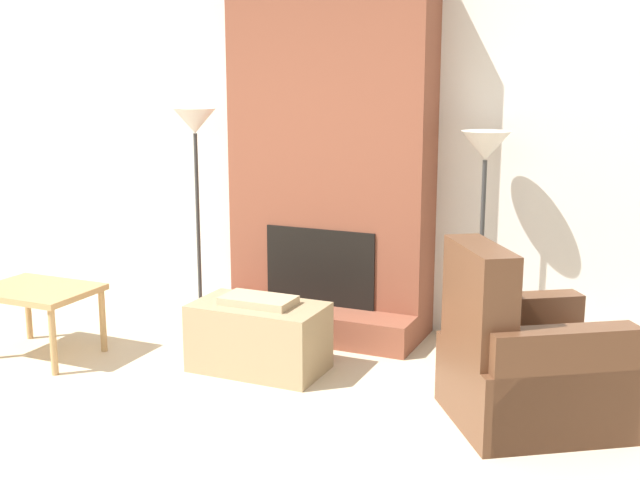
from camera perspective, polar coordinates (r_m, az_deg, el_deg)
wall_back at (r=6.06m, az=1.60°, el=6.31°), size 7.03×0.06×2.60m
fireplace at (r=5.84m, az=0.68°, el=5.32°), size 1.49×0.69×2.60m
ottoman at (r=5.19m, az=-4.37°, el=-6.81°), size 0.84×0.48×0.49m
armchair at (r=4.54m, az=14.19°, el=-8.92°), size 1.16×1.13×1.00m
side_table at (r=5.69m, az=-19.44°, el=-3.79°), size 0.74×0.56×0.48m
floor_lamp_left at (r=6.24m, az=-8.86°, el=7.23°), size 0.33×0.33×1.62m
floor_lamp_right at (r=5.39m, az=11.65°, el=5.39°), size 0.33×0.33×1.51m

